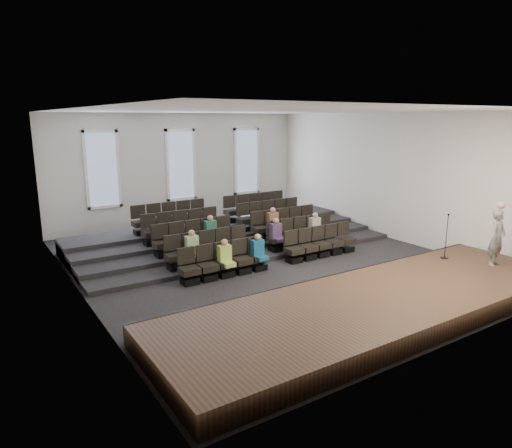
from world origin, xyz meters
The scene contains 14 objects.
ground centered at (0.00, 0.00, 0.00)m, with size 14.00×14.00×0.00m, color black.
ceiling centered at (0.00, 0.00, 5.01)m, with size 12.00×14.00×0.02m, color white.
wall_back centered at (0.00, 7.02, 2.50)m, with size 12.00×0.04×5.00m, color silver.
wall_front centered at (0.00, -7.02, 2.50)m, with size 12.00×0.04×5.00m, color silver.
wall_left centered at (-6.02, 0.00, 2.50)m, with size 0.04×14.00×5.00m, color silver.
wall_right centered at (6.02, 0.00, 2.50)m, with size 0.04×14.00×5.00m, color silver.
stage centered at (0.00, -5.10, 0.25)m, with size 11.80×3.60×0.50m, color #43301D.
stage_lip centered at (0.00, -3.33, 0.25)m, with size 11.80×0.06×0.52m, color black.
risers centered at (0.00, 3.17, 0.20)m, with size 11.80×4.80×0.60m.
seating_rows centered at (0.00, 1.54, 0.68)m, with size 6.80×4.70×1.67m.
windows centered at (0.00, 6.95, 2.70)m, with size 8.44×0.10×3.24m.
audience centered at (-0.28, 0.45, 0.83)m, with size 5.45×2.64×1.10m.
speaker centered at (4.64, -5.27, 1.34)m, with size 0.61×0.40×1.67m, color slate.
mic_stand centered at (3.99, -4.04, 0.92)m, with size 0.24×0.24×1.42m.
Camera 1 is at (-8.35, -12.32, 4.75)m, focal length 32.00 mm.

